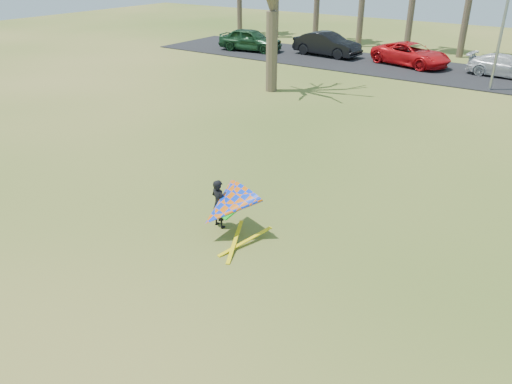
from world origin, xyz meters
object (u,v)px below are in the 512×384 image
Objects in this scene: car_3 at (506,66)px; car_2 at (411,54)px; car_1 at (327,44)px; streetlight at (510,6)px; car_0 at (250,40)px; kite_flyer at (225,207)px.

car_2 is at bearing 95.00° from car_3.
car_1 is at bearing 95.40° from car_3.
car_2 is 1.20× the size of car_3.
streetlight is 18.56m from car_0.
car_1 is at bearing 107.10° from car_2.
car_0 is 6.00m from car_1.
car_3 is 1.86× the size of kite_flyer.
car_1 is at bearing -83.94° from car_0.
car_3 is at bearing -73.68° from car_2.
car_1 is (-12.28, 3.67, -3.58)m from streetlight.
car_2 is (12.02, 1.64, -0.09)m from car_0.
streetlight is 8.04m from car_2.
car_3 is (-0.18, 3.85, -3.76)m from streetlight.
kite_flyer reaches higher than car_3.
car_3 is at bearing -93.07° from car_0.
streetlight is 13.30m from car_1.
car_1 is at bearing 163.37° from streetlight.
kite_flyer reaches higher than car_0.
kite_flyer is at bearing -156.20° from car_2.
car_3 is at bearing 92.65° from streetlight.
car_2 is at bearing 147.90° from streetlight.
car_1 is (5.81, 1.51, -0.00)m from car_0.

